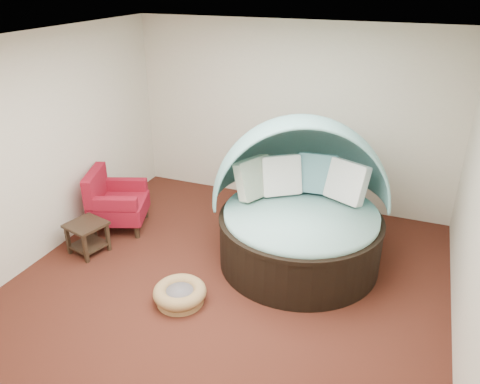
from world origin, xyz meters
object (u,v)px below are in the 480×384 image
at_px(canopy_daybed, 301,198).
at_px(red_armchair, 115,202).
at_px(pet_basket, 180,294).
at_px(side_table, 87,234).

relative_size(canopy_daybed, red_armchair, 2.71).
distance_m(pet_basket, red_armchair, 2.08).
xyz_separation_m(canopy_daybed, side_table, (-2.62, -0.91, -0.58)).
distance_m(canopy_daybed, red_armchair, 2.72).
bearing_deg(canopy_daybed, red_armchair, 164.47).
bearing_deg(red_armchair, pet_basket, -55.88).
height_order(pet_basket, side_table, side_table).
height_order(red_armchair, side_table, red_armchair).
distance_m(canopy_daybed, pet_basket, 1.87).
bearing_deg(side_table, pet_basket, -16.58).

